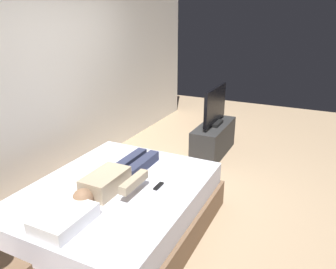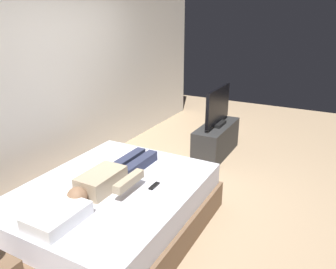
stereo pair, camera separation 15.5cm
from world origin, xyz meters
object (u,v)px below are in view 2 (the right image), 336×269
Objects in this scene: tv_stand at (216,140)px; bed at (113,209)px; remote at (154,186)px; tv at (218,107)px; pillow at (57,216)px; person at (111,176)px.

bed is at bearing 174.56° from tv_stand.
tv is (2.20, 0.16, 0.24)m from remote.
pillow is at bearing 180.00° from bed.
tv_stand is at bearing -5.44° from bed.
pillow is at bearing 175.79° from tv.
remote reaches higher than tv_stand.
pillow is at bearing -178.64° from person.
tv reaches higher than remote.
bed is 0.51m from remote.
pillow reaches higher than bed.
person is 2.39m from tv_stand.
person is at bearing 30.89° from bed.
bed is 1.61× the size of person.
pillow reaches higher than tv_stand.
bed is 2.31× the size of tv.
remote is (0.18, -0.39, 0.28)m from bed.
person is at bearing 174.08° from tv.
bed is 2.45m from tv.
pillow is 3.09m from tv.
remote is 0.17× the size of tv.
bed is 0.77m from pillow.
bed is 2.39m from tv_stand.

